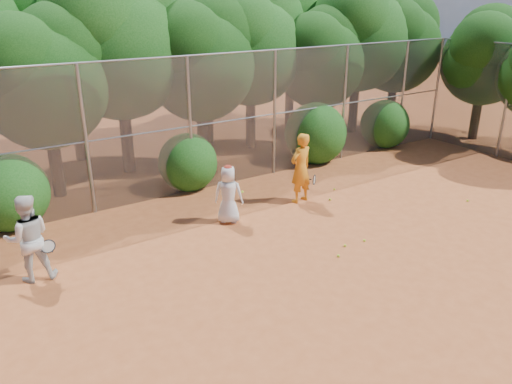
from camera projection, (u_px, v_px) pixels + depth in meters
ground at (355, 263)px, 11.08m from camera, size 80.00×80.00×0.00m
fence_back at (217, 121)px, 14.94m from camera, size 20.05×0.09×4.03m
fence_side at (507, 101)px, 17.75m from camera, size 0.09×6.09×4.03m
tree_2 at (44, 73)px, 13.60m from camera, size 3.99×3.47×5.47m
tree_3 at (118, 36)px, 15.37m from camera, size 4.89×4.26×6.70m
tree_4 at (200, 54)px, 16.40m from camera, size 4.19×3.64×5.73m
tree_5 at (251, 40)px, 18.19m from camera, size 4.51×3.92×6.17m
tree_6 at (321, 54)px, 18.89m from camera, size 3.86×3.36×5.29m
tree_7 at (359, 29)px, 20.34m from camera, size 4.77×4.14×6.53m
tree_8 at (398, 39)px, 21.29m from camera, size 4.25×3.70×5.82m
tree_10 at (66, 25)px, 16.49m from camera, size 5.15×4.48×7.06m
tree_11 at (206, 35)px, 18.88m from camera, size 4.64×4.03×6.35m
tree_12 at (292, 21)px, 21.52m from camera, size 5.02×4.37×6.88m
tree_13 at (486, 52)px, 19.55m from camera, size 3.86×3.36×5.29m
bush_0 at (8, 189)px, 12.57m from camera, size 2.00×2.00×2.00m
bush_1 at (188, 160)px, 15.15m from camera, size 1.80×1.80×1.80m
bush_2 at (316, 131)px, 17.62m from camera, size 2.20×2.20×2.20m
bush_3 at (385, 122)px, 19.45m from camera, size 1.90×1.90×1.90m
player_yellow at (301, 168)px, 14.07m from camera, size 0.88×0.60×2.02m
player_teen at (228, 194)px, 12.84m from camera, size 0.89×0.86×1.57m
player_white at (28, 238)px, 10.16m from camera, size 1.00×0.88×1.88m
ball_0 at (364, 240)px, 12.05m from camera, size 0.07×0.07×0.07m
ball_1 at (330, 199)px, 14.47m from camera, size 0.07×0.07×0.07m
ball_2 at (345, 246)px, 11.80m from camera, size 0.07×0.07×0.07m
ball_3 at (468, 201)px, 14.38m from camera, size 0.07×0.07×0.07m
ball_4 at (338, 256)px, 11.33m from camera, size 0.07×0.07×0.07m
ball_5 at (334, 189)px, 15.24m from camera, size 0.07×0.07×0.07m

